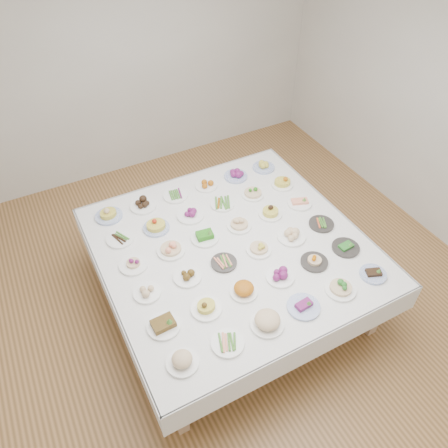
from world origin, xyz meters
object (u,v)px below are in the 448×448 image
dish_0 (182,360)px  dish_18 (133,262)px  dish_35 (264,165)px  display_table (232,250)px

dish_0 → dish_18: bearing=89.9°
dish_18 → dish_35: bearing=21.7°
dish_18 → display_table: bearing=-11.2°
dish_0 → dish_18: size_ratio=0.96×
dish_18 → dish_35: 1.85m
display_table → dish_0: (-0.86, -0.85, 0.12)m
dish_0 → dish_35: dish_0 is taller
display_table → dish_18: size_ratio=9.60×
dish_35 → dish_18: bearing=-158.3°
dish_0 → dish_35: (1.72, 1.71, -0.01)m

